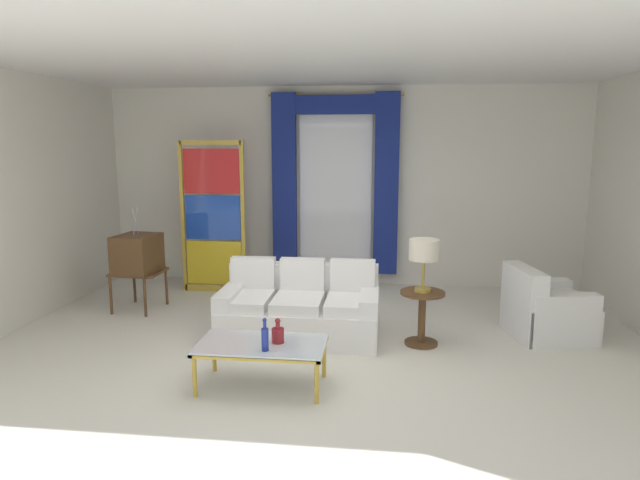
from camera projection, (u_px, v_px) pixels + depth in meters
ground_plane at (317, 354)px, 5.77m from camera, size 16.00×16.00×0.00m
wall_rear at (342, 187)px, 8.50m from camera, size 8.00×0.12×3.00m
wall_left at (16, 200)px, 6.53m from camera, size 0.12×7.00×3.00m
ceiling_slab at (326, 64)px, 6.02m from camera, size 8.00×7.60×0.04m
curtained_window at (335, 172)px, 8.30m from camera, size 2.00×0.17×2.70m
couch_white_long at (300, 310)px, 6.28m from camera, size 1.76×0.93×0.86m
coffee_table at (262, 347)px, 4.95m from camera, size 1.14×0.63×0.41m
bottle_blue_decanter at (278, 334)px, 4.95m from camera, size 0.11×0.11×0.23m
bottle_crystal_tall at (265, 338)px, 4.75m from camera, size 0.06×0.06×0.29m
vintage_tv at (137, 255)px, 7.20m from camera, size 0.62×0.64×1.35m
armchair_white at (544, 312)px, 6.26m from camera, size 0.95×0.94×0.80m
stained_glass_divider at (213, 221)px, 8.01m from camera, size 0.95×0.05×2.20m
peacock_figurine at (242, 284)px, 7.73m from camera, size 0.44×0.60×0.50m
round_side_table at (422, 313)px, 6.00m from camera, size 0.48×0.48×0.59m
table_lamp_brass at (424, 252)px, 5.88m from camera, size 0.32×0.32×0.57m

